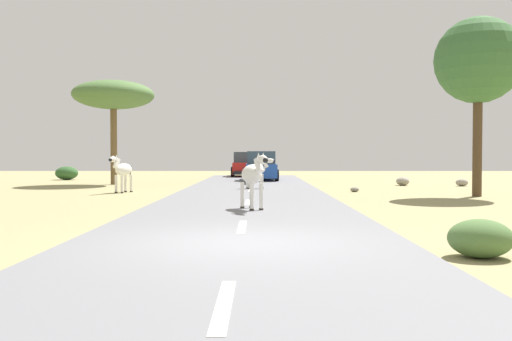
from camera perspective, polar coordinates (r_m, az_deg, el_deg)
ground_plane at (r=9.60m, az=-1.50°, el=-7.68°), size 90.00×90.00×0.00m
road at (r=9.60m, az=-1.82°, el=-7.54°), size 6.00×64.00×0.05m
lane_markings at (r=8.61m, az=-2.07°, el=-8.40°), size 0.16×56.00×0.01m
zebra_0 at (r=15.20m, az=-0.33°, el=-0.53°), size 0.89×1.58×1.57m
zebra_1 at (r=23.39m, az=-13.66°, el=0.04°), size 0.78×1.62×1.57m
zebra_2 at (r=24.89m, az=0.06°, el=0.09°), size 1.48×0.65×1.43m
car_0 at (r=33.25m, az=0.51°, el=0.37°), size 2.07×4.37×1.74m
car_1 at (r=39.49m, az=-1.12°, el=0.56°), size 2.13×4.40×1.74m
tree_1 at (r=22.51m, az=22.01°, el=10.43°), size 3.21×3.21×6.70m
tree_2 at (r=30.33m, az=-14.54°, el=7.50°), size 4.29×4.29×5.50m
bush_0 at (r=36.85m, az=-19.00°, el=-0.26°), size 1.41×1.27×0.85m
bush_1 at (r=9.03m, az=22.21°, el=-6.52°), size 0.97×0.87×0.58m
rock_0 at (r=29.47m, az=20.53°, el=-1.17°), size 0.61×0.48×0.37m
rock_1 at (r=29.17m, az=14.94°, el=-1.09°), size 0.66×0.72×0.44m
rock_2 at (r=23.72m, az=10.17°, el=-1.95°), size 0.37×0.33×0.20m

